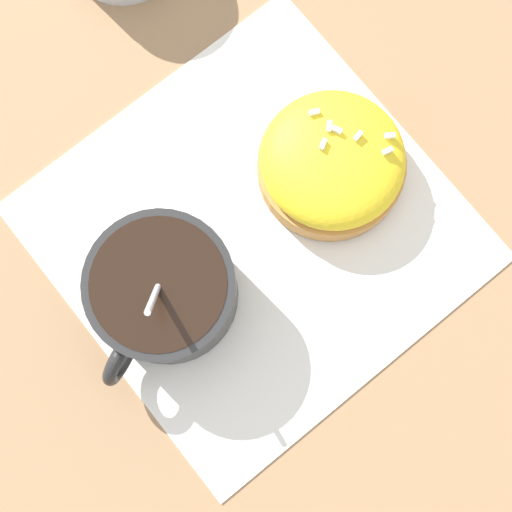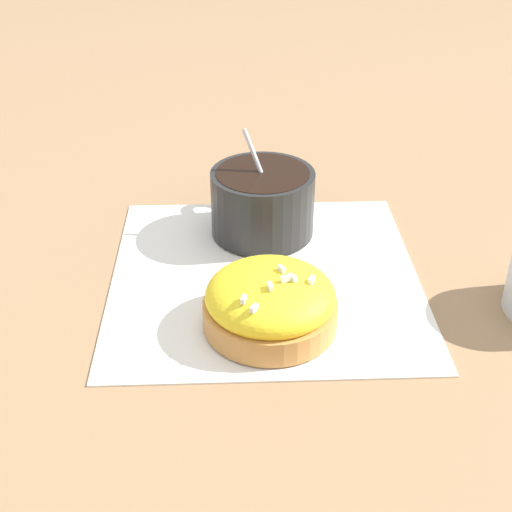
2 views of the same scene
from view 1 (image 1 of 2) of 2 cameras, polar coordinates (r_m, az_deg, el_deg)
name	(u,v)px [view 1 (image 1 of 2)]	position (r m, az deg, el deg)	size (l,w,h in m)	color
ground_plane	(254,232)	(0.50, -0.19, 1.92)	(3.00, 3.00, 0.00)	#93704C
paper_napkin	(254,232)	(0.50, -0.19, 1.95)	(0.30, 0.29, 0.00)	white
coffee_cup	(163,291)	(0.46, -7.46, -2.79)	(0.12, 0.09, 0.10)	black
frosted_pastry	(332,162)	(0.49, 6.11, 7.46)	(0.10, 0.10, 0.05)	#C18442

